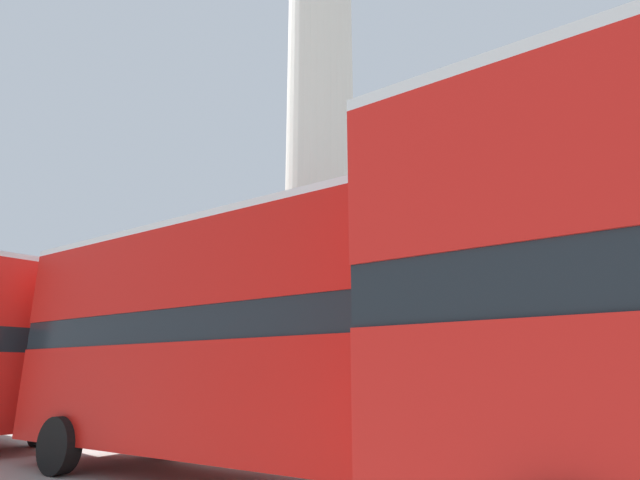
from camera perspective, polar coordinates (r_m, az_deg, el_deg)
ground_plane at (r=14.61m, az=0.00°, el=-21.97°), size 200.00×200.00×0.00m
monument_column at (r=16.12m, az=0.00°, el=10.67°), size 4.81×4.81×21.41m
bus_c at (r=8.54m, az=-5.03°, el=-10.59°), size 11.49×3.44×4.35m
equestrian_statue at (r=25.19m, az=-8.48°, el=-15.45°), size 3.97×2.99×5.84m
street_lamp at (r=13.67m, az=-17.44°, el=-9.35°), size 0.37×0.37×5.74m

